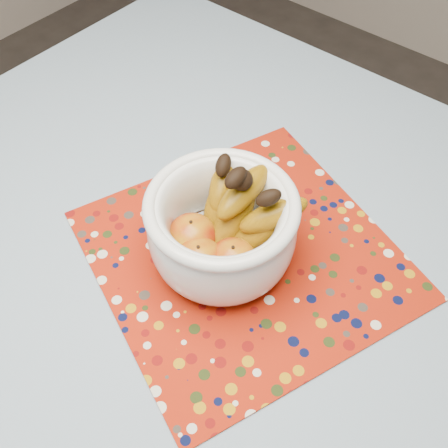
# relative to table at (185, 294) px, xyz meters

# --- Properties ---
(table) EXTENTS (1.20, 1.20, 0.75)m
(table) POSITION_rel_table_xyz_m (0.00, 0.00, 0.00)
(table) COLOR brown
(table) RESTS_ON ground
(tablecloth) EXTENTS (1.32, 1.32, 0.01)m
(tablecloth) POSITION_rel_table_xyz_m (0.00, 0.00, 0.08)
(tablecloth) COLOR slate
(tablecloth) RESTS_ON table
(placemat) EXTENTS (0.59, 0.59, 0.00)m
(placemat) POSITION_rel_table_xyz_m (0.06, 0.08, 0.09)
(placemat) COLOR #9A1A08
(placemat) RESTS_ON tablecloth
(fruit_bowl) EXTENTS (0.25, 0.24, 0.19)m
(fruit_bowl) POSITION_rel_table_xyz_m (0.04, 0.06, 0.17)
(fruit_bowl) COLOR white
(fruit_bowl) RESTS_ON placemat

